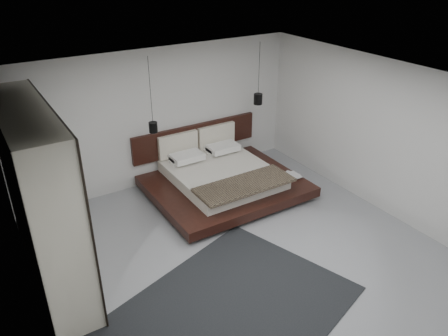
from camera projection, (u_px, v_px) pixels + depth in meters
floor at (241, 252)px, 7.16m from camera, size 6.00×6.00×0.00m
ceiling at (245, 86)px, 5.89m from camera, size 6.00×6.00×0.00m
wall_back at (160, 118)px, 8.80m from camera, size 6.00×0.00×6.00m
wall_front at (415, 300)px, 4.26m from camera, size 6.00×0.00×6.00m
wall_left at (31, 241)px, 5.11m from camera, size 0.00×6.00×6.00m
wall_right at (379, 136)px, 7.94m from camera, size 0.00×6.00×6.00m
lattice_screen at (6, 167)px, 7.04m from camera, size 0.05×0.90×2.60m
bed at (221, 178)px, 8.84m from camera, size 2.91×2.45×1.10m
book_lower at (289, 177)px, 8.90m from camera, size 0.33×0.37×0.03m
book_upper at (289, 177)px, 8.85m from camera, size 0.26×0.34×0.02m
pendant_left at (153, 127)px, 8.09m from camera, size 0.16×0.16×1.41m
pendant_right at (258, 99)px, 9.16m from camera, size 0.18×0.18×1.29m
wardrobe at (41, 201)px, 6.02m from camera, size 0.65×2.74×2.69m
rug at (227, 314)px, 5.94m from camera, size 4.02×3.38×0.01m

